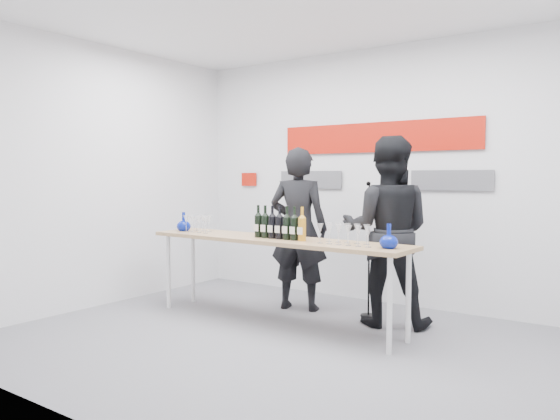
{
  "coord_description": "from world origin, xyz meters",
  "views": [
    {
      "loc": [
        2.81,
        -3.93,
        1.5
      ],
      "look_at": [
        -0.4,
        0.59,
        1.15
      ],
      "focal_mm": 35.0,
      "sensor_mm": 36.0,
      "label": 1
    }
  ],
  "objects": [
    {
      "name": "glasses_left",
      "position": [
        -1.45,
        0.5,
        0.96
      ],
      "size": [
        0.36,
        0.23,
        0.18
      ],
      "color": "silver",
      "rests_on": "tasting_table"
    },
    {
      "name": "glasses_right",
      "position": [
        0.42,
        0.47,
        0.96
      ],
      "size": [
        0.56,
        0.23,
        0.18
      ],
      "color": "silver",
      "rests_on": "tasting_table"
    },
    {
      "name": "signage",
      "position": [
        -0.06,
        1.97,
        1.81
      ],
      "size": [
        3.38,
        0.02,
        0.79
      ],
      "color": "#B31507",
      "rests_on": "back_wall"
    },
    {
      "name": "back_wall",
      "position": [
        0.0,
        2.0,
        1.5
      ],
      "size": [
        5.0,
        0.04,
        3.0
      ],
      "primitive_type": "cube",
      "color": "silver",
      "rests_on": "ground"
    },
    {
      "name": "decanter_left",
      "position": [
        -1.67,
        0.48,
        0.98
      ],
      "size": [
        0.16,
        0.16,
        0.21
      ],
      "primitive_type": null,
      "color": "navy",
      "rests_on": "tasting_table"
    },
    {
      "name": "wine_bottles",
      "position": [
        -0.3,
        0.45,
        1.04
      ],
      "size": [
        0.62,
        0.09,
        0.33
      ],
      "rotation": [
        0.0,
        0.0,
        -0.02
      ],
      "color": "black",
      "rests_on": "tasting_table"
    },
    {
      "name": "presenter_left",
      "position": [
        -0.53,
        1.13,
        0.91
      ],
      "size": [
        0.75,
        0.59,
        1.81
      ],
      "primitive_type": "imported",
      "rotation": [
        0.0,
        0.0,
        3.41
      ],
      "color": "black",
      "rests_on": "ground"
    },
    {
      "name": "ground",
      "position": [
        0.0,
        0.0,
        0.0
      ],
      "size": [
        5.0,
        5.0,
        0.0
      ],
      "primitive_type": "plane",
      "color": "slate",
      "rests_on": "ground"
    },
    {
      "name": "tasting_table",
      "position": [
        -0.4,
        0.49,
        0.81
      ],
      "size": [
        2.92,
        0.64,
        0.87
      ],
      "rotation": [
        0.0,
        0.0,
        -0.02
      ],
      "color": "tan",
      "rests_on": "ground"
    },
    {
      "name": "decanter_right",
      "position": [
        0.87,
        0.43,
        0.98
      ],
      "size": [
        0.16,
        0.16,
        0.21
      ],
      "primitive_type": null,
      "color": "navy",
      "rests_on": "tasting_table"
    },
    {
      "name": "mic_stand",
      "position": [
        0.26,
        1.29,
        0.44
      ],
      "size": [
        0.17,
        0.17,
        1.44
      ],
      "rotation": [
        0.0,
        0.0,
        0.06
      ],
      "color": "black",
      "rests_on": "ground"
    },
    {
      "name": "presenter_right",
      "position": [
        0.54,
        1.12,
        0.95
      ],
      "size": [
        1.11,
        0.98,
        1.89
      ],
      "primitive_type": "imported",
      "rotation": [
        0.0,
        0.0,
        3.48
      ],
      "color": "black",
      "rests_on": "ground"
    }
  ]
}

